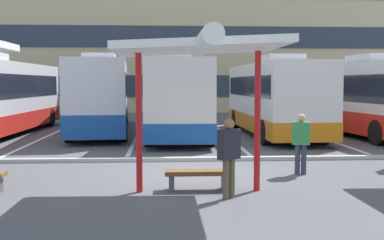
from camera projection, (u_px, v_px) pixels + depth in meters
ground_plane at (195, 173)px, 12.64m from camera, size 160.00×160.00×0.00m
terminal_building at (173, 2)px, 43.95m from camera, size 42.49×12.74×22.68m
coach_bus_1 at (102, 97)px, 23.42m from camera, size 3.29×11.81×3.77m
coach_bus_2 at (179, 98)px, 22.48m from camera, size 2.95×12.51×3.71m
coach_bus_3 at (274, 99)px, 21.85m from camera, size 2.80×10.11×3.64m
coach_bus_4 at (356, 99)px, 22.24m from camera, size 3.64×11.28×3.68m
lane_stripe_1 at (51, 134)px, 22.20m from camera, size 0.16×14.00×0.01m
lane_stripe_2 at (138, 134)px, 22.45m from camera, size 0.16×14.00×0.01m
lane_stripe_3 at (224, 133)px, 22.69m from camera, size 0.16×14.00×0.01m
lane_stripe_4 at (307, 133)px, 22.94m from camera, size 0.16×14.00×0.01m
waiting_shelter_1 at (200, 50)px, 10.04m from camera, size 3.65×4.54×3.38m
bench_2 at (198, 175)px, 10.67m from camera, size 1.51×0.42×0.45m
platform_kerb at (191, 159)px, 14.64m from camera, size 44.00×0.24×0.12m
waiting_passenger_0 at (301, 140)px, 12.44m from camera, size 0.51×0.36×1.61m
waiting_passenger_3 at (229, 152)px, 9.82m from camera, size 0.52×0.47×1.69m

